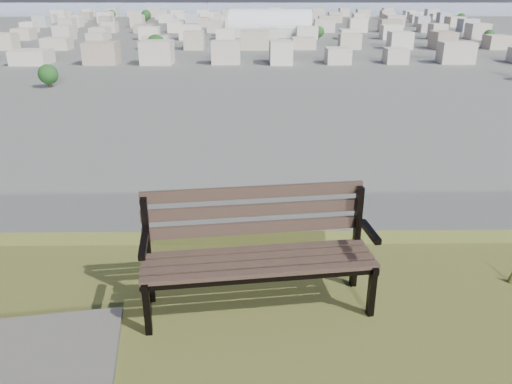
{
  "coord_description": "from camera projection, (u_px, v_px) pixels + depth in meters",
  "views": [
    {
      "loc": [
        -0.13,
        -0.91,
        27.64
      ],
      "look_at": [
        -0.06,
        4.81,
        25.3
      ],
      "focal_mm": 35.0,
      "sensor_mm": 36.0,
      "label": 1
    }
  ],
  "objects": [
    {
      "name": "arena",
      "position": [
        271.0,
        28.0,
        304.66
      ],
      "size": [
        51.99,
        26.65,
        21.07
      ],
      "rotation": [
        0.0,
        0.0,
        -0.11
      ],
      "color": "#BBBCB7",
      "rests_on": "ground"
    },
    {
      "name": "bay_water",
      "position": [
        249.0,
        6.0,
        843.97
      ],
      "size": [
        2400.0,
        700.0,
        0.12
      ],
      "primitive_type": "cube",
      "color": "#8398A7",
      "rests_on": "ground"
    },
    {
      "name": "city_blocks",
      "position": [
        250.0,
        23.0,
        374.92
      ],
      "size": [
        395.0,
        361.0,
        7.0
      ],
      "color": "beige",
      "rests_on": "ground"
    },
    {
      "name": "city_trees",
      "position": [
        206.0,
        28.0,
        304.31
      ],
      "size": [
        406.52,
        387.2,
        9.98
      ],
      "color": "#35281A",
      "rests_on": "ground"
    },
    {
      "name": "park_bench",
      "position": [
        257.0,
        244.0,
        4.32
      ],
      "size": [
        2.04,
        0.87,
        1.03
      ],
      "rotation": [
        0.0,
        0.0,
        0.12
      ],
      "color": "#422E26",
      "rests_on": "hilltop_mesa"
    }
  ]
}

